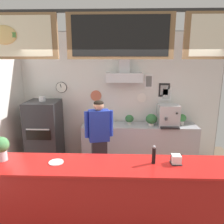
{
  "coord_description": "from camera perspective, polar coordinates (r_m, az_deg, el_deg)",
  "views": [
    {
      "loc": [
        -0.0,
        -2.95,
        2.39
      ],
      "look_at": [
        -0.13,
        0.65,
        1.51
      ],
      "focal_mm": 35.08,
      "sensor_mm": 36.0,
      "label": 1
    }
  ],
  "objects": [
    {
      "name": "potted_sage",
      "position": [
        5.21,
        17.81,
        -1.64
      ],
      "size": [
        0.19,
        0.19,
        0.25
      ],
      "color": "beige",
      "rests_on": "back_prep_counter"
    },
    {
      "name": "pepper_grinder",
      "position": [
        2.91,
        10.94,
        -10.85
      ],
      "size": [
        0.05,
        0.05,
        0.25
      ],
      "color": "black",
      "rests_on": "service_counter"
    },
    {
      "name": "pizza_oven",
      "position": [
        5.07,
        -17.05,
        -5.66
      ],
      "size": [
        0.67,
        0.75,
        1.6
      ],
      "color": "#232326",
      "rests_on": "ground_plane"
    },
    {
      "name": "basil_vase",
      "position": [
        3.26,
        -26.88,
        -8.28
      ],
      "size": [
        0.21,
        0.21,
        0.33
      ],
      "color": "silver",
      "rests_on": "service_counter"
    },
    {
      "name": "back_prep_counter",
      "position": [
        5.19,
        7.05,
        -8.25
      ],
      "size": [
        2.61,
        0.53,
        0.92
      ],
      "color": "#A3A5AD",
      "rests_on": "ground_plane"
    },
    {
      "name": "condiment_plate",
      "position": [
        3.01,
        -14.28,
        -12.57
      ],
      "size": [
        0.19,
        0.19,
        0.01
      ],
      "color": "white",
      "rests_on": "service_counter"
    },
    {
      "name": "espresso_machine",
      "position": [
        5.04,
        14.48,
        -0.85
      ],
      "size": [
        0.45,
        0.49,
        0.48
      ],
      "color": "#B7BABF",
      "rests_on": "back_prep_counter"
    },
    {
      "name": "potted_thyme",
      "position": [
        4.98,
        -2.61,
        -1.82
      ],
      "size": [
        0.18,
        0.18,
        0.24
      ],
      "color": "#9E563D",
      "rests_on": "back_prep_counter"
    },
    {
      "name": "napkin_holder",
      "position": [
        3.0,
        16.44,
        -11.81
      ],
      "size": [
        0.14,
        0.14,
        0.14
      ],
      "color": "#262628",
      "rests_on": "service_counter"
    },
    {
      "name": "potted_basil",
      "position": [
        5.01,
        4.62,
        -1.86
      ],
      "size": [
        0.19,
        0.19,
        0.22
      ],
      "color": "beige",
      "rests_on": "back_prep_counter"
    },
    {
      "name": "potted_rosemary",
      "position": [
        4.99,
        10.29,
        -1.89
      ],
      "size": [
        0.25,
        0.25,
        0.27
      ],
      "color": "beige",
      "rests_on": "back_prep_counter"
    },
    {
      "name": "shop_worker",
      "position": [
        4.1,
        -3.3,
        -7.46
      ],
      "size": [
        0.51,
        0.3,
        1.67
      ],
      "rotation": [
        0.0,
        0.0,
        3.37
      ],
      "color": "#232328",
      "rests_on": "ground_plane"
    },
    {
      "name": "back_wall_assembly",
      "position": [
        5.07,
        2.13,
        4.99
      ],
      "size": [
        4.73,
        2.45,
        2.99
      ],
      "color": "gray",
      "rests_on": "ground_plane"
    },
    {
      "name": "service_counter",
      "position": [
        3.17,
        1.87,
        -22.1
      ],
      "size": [
        3.74,
        0.63,
        1.07
      ],
      "color": "#B21916",
      "rests_on": "ground_plane"
    },
    {
      "name": "ground_plane",
      "position": [
        3.79,
        1.83,
        -25.26
      ],
      "size": [
        5.67,
        5.67,
        0.0
      ],
      "primitive_type": "plane",
      "color": "brown"
    }
  ]
}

